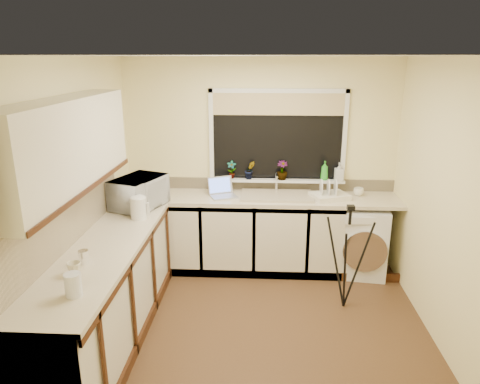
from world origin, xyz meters
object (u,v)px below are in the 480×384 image
Objects in this scene: tripod at (347,258)px; cup_back at (359,192)px; dish_rack at (330,196)px; steel_jar at (84,257)px; plant_a at (232,170)px; soap_bottle_clear at (339,172)px; soap_bottle_green at (325,170)px; glass_jug at (73,285)px; cup_left at (74,268)px; washing_machine at (360,239)px; kettle at (139,208)px; microwave at (139,192)px; plant_b at (250,170)px; plant_c at (282,170)px; laptop at (222,191)px.

cup_back is (0.26, 0.92, 0.40)m from tripod.
dish_rack is 0.38m from cup_back.
steel_jar is 0.51× the size of plant_a.
tripod is 1.04m from cup_back.
soap_bottle_green is at bearing 171.16° from soap_bottle_clear.
glass_jug is at bearing -109.34° from plant_a.
washing_machine is at bearing 37.69° from cup_left.
dish_rack is 0.37× the size of tripod.
tripod reaches higher than washing_machine.
dish_rack is (1.98, 0.74, -0.08)m from kettle.
plant_a is 0.94× the size of soap_bottle_green.
soap_bottle_clear reaches higher than tripod.
cup_back is (2.42, 0.54, -0.12)m from microwave.
kettle reaches higher than washing_machine.
steel_jar reaches higher than cup_back.
kettle is 0.99× the size of soap_bottle_clear.
plant_b is 0.97× the size of plant_c.
cup_left is at bearing -97.23° from kettle.
plant_b reaches higher than plant_a.
plant_c reaches higher than tripod.
dish_rack is 3.01m from glass_jug.
dish_rack is at bearing 82.61° from tripod.
cup_left is (0.00, -0.18, -0.01)m from steel_jar.
tripod is at bearing -106.01° from cup_back.
plant_a reaches higher than cup_left.
plant_c is at bearing 59.25° from glass_jug.
dish_rack is 0.63m from plant_c.
soap_bottle_clear is (2.20, 0.64, 0.09)m from microwave.
plant_b reaches higher than microwave.
kettle is 0.94× the size of plant_c.
laptop is at bearing 157.11° from dish_rack.
steel_jar is (-0.15, -1.01, -0.05)m from kettle.
glass_jug is 0.32m from cup_left.
tripod is at bearing 27.50° from cup_left.
microwave is at bearing -161.88° from soap_bottle_green.
plant_a is 0.94× the size of plant_c.
dish_rack is at bearing 20.49° from kettle.
plant_c reaches higher than soap_bottle_clear.
glass_jug reaches higher than cup_left.
plant_c reaches higher than laptop.
kettle is at bearing 165.23° from tripod.
microwave is at bearing -163.78° from washing_machine.
cup_back is at bearing -24.32° from soap_bottle_clear.
soap_bottle_clear is at bearing 49.17° from glass_jug.
microwave is (-2.07, -0.40, 0.13)m from dish_rack.
steel_jar is at bearing -142.71° from cup_back.
cup_back is at bearing 39.90° from cup_left.
cup_left is at bearing -158.42° from dish_rack.
microwave is 2.61× the size of soap_bottle_green.
glass_jug is 1.84m from microwave.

